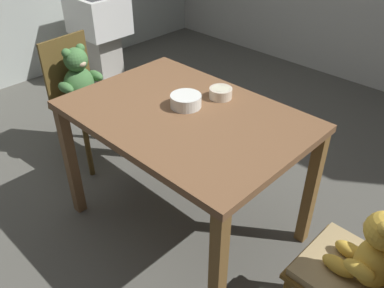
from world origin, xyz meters
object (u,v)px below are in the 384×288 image
(teddy_chair_near_right, at_px, (366,267))
(porridge_bowl_white_center, at_px, (186,101))
(porridge_bowl_cream_far_center, at_px, (221,93))
(dining_table, at_px, (185,129))
(teddy_chair_near_left, at_px, (81,86))
(sink_basin, at_px, (99,25))

(teddy_chair_near_right, bearing_deg, porridge_bowl_white_center, -4.70)
(teddy_chair_near_right, xyz_separation_m, porridge_bowl_cream_far_center, (-0.99, 0.29, 0.27))
(dining_table, xyz_separation_m, porridge_bowl_white_center, (-0.04, 0.05, 0.13))
(dining_table, bearing_deg, porridge_bowl_cream_far_center, 84.64)
(teddy_chair_near_left, height_order, teddy_chair_near_right, teddy_chair_near_left)
(dining_table, bearing_deg, teddy_chair_near_left, 178.58)
(porridge_bowl_cream_far_center, bearing_deg, dining_table, -95.36)
(dining_table, height_order, porridge_bowl_cream_far_center, porridge_bowl_cream_far_center)
(dining_table, distance_m, porridge_bowl_cream_far_center, 0.27)
(teddy_chair_near_left, relative_size, teddy_chair_near_right, 1.04)
(teddy_chair_near_left, bearing_deg, porridge_bowl_white_center, -3.10)
(teddy_chair_near_left, distance_m, sink_basin, 1.36)
(teddy_chair_near_left, xyz_separation_m, teddy_chair_near_right, (2.02, -0.08, -0.03))
(teddy_chair_near_left, xyz_separation_m, sink_basin, (-1.04, 0.88, -0.02))
(porridge_bowl_white_center, bearing_deg, dining_table, -49.46)
(teddy_chair_near_right, height_order, sink_basin, teddy_chair_near_right)
(porridge_bowl_cream_far_center, distance_m, porridge_bowl_white_center, 0.20)
(porridge_bowl_white_center, distance_m, sink_basin, 2.20)
(dining_table, distance_m, porridge_bowl_white_center, 0.14)
(porridge_bowl_white_center, relative_size, sink_basin, 0.20)
(porridge_bowl_white_center, bearing_deg, porridge_bowl_cream_far_center, 71.79)
(porridge_bowl_cream_far_center, bearing_deg, teddy_chair_near_right, -16.60)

